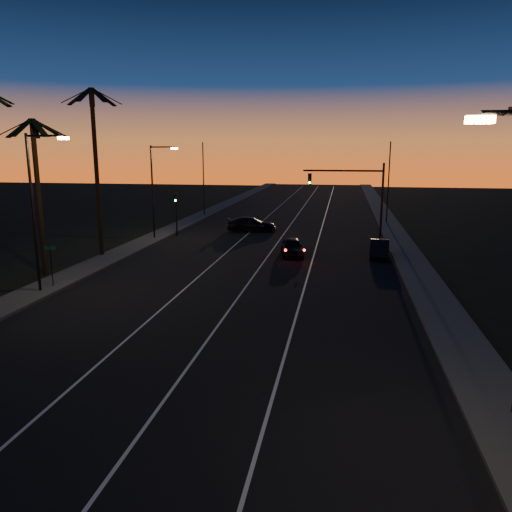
% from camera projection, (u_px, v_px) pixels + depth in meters
% --- Properties ---
extents(road, '(20.00, 170.00, 0.01)m').
position_uv_depth(road, '(257.00, 262.00, 36.67)').
color(road, black).
rests_on(road, ground).
extents(sidewalk_left, '(2.40, 170.00, 0.16)m').
position_uv_depth(sidewalk_left, '(114.00, 256.00, 38.53)').
color(sidewalk_left, '#3A3A37').
rests_on(sidewalk_left, ground).
extents(sidewalk_right, '(2.40, 170.00, 0.16)m').
position_uv_depth(sidewalk_right, '(415.00, 267.00, 34.78)').
color(sidewalk_right, '#3A3A37').
rests_on(sidewalk_right, ground).
extents(lane_stripe_left, '(0.12, 160.00, 0.01)m').
position_uv_depth(lane_stripe_left, '(217.00, 261.00, 37.17)').
color(lane_stripe_left, silver).
rests_on(lane_stripe_left, road).
extents(lane_stripe_mid, '(0.12, 160.00, 0.01)m').
position_uv_depth(lane_stripe_mid, '(263.00, 262.00, 36.59)').
color(lane_stripe_mid, silver).
rests_on(lane_stripe_mid, road).
extents(lane_stripe_right, '(0.12, 160.00, 0.01)m').
position_uv_depth(lane_stripe_right, '(311.00, 264.00, 36.00)').
color(lane_stripe_right, silver).
rests_on(lane_stripe_right, road).
extents(palm_mid, '(4.25, 4.16, 10.03)m').
position_uv_depth(palm_mid, '(37.00, 179.00, 31.80)').
color(palm_mid, black).
rests_on(palm_mid, ground).
extents(palm_far, '(4.25, 4.16, 12.53)m').
position_uv_depth(palm_far, '(96.00, 157.00, 37.13)').
color(palm_far, black).
rests_on(palm_far, ground).
extents(streetlight_left_near, '(2.55, 0.26, 9.00)m').
position_uv_depth(streetlight_left_near, '(37.00, 201.00, 27.72)').
color(streetlight_left_near, black).
rests_on(streetlight_left_near, ground).
extents(streetlight_left_far, '(2.55, 0.26, 8.50)m').
position_uv_depth(streetlight_left_far, '(156.00, 184.00, 45.12)').
color(streetlight_left_far, black).
rests_on(streetlight_left_far, ground).
extents(street_sign, '(0.70, 0.06, 2.60)m').
position_uv_depth(street_sign, '(51.00, 261.00, 29.47)').
color(street_sign, black).
rests_on(street_sign, ground).
extents(signal_mast, '(7.10, 0.41, 7.00)m').
position_uv_depth(signal_mast, '(355.00, 188.00, 44.11)').
color(signal_mast, black).
rests_on(signal_mast, ground).
extents(signal_post, '(0.28, 0.37, 4.20)m').
position_uv_depth(signal_post, '(176.00, 206.00, 47.28)').
color(signal_post, black).
rests_on(signal_post, ground).
extents(far_pole_left, '(0.14, 0.14, 9.00)m').
position_uv_depth(far_pole_left, '(203.00, 180.00, 61.67)').
color(far_pole_left, black).
rests_on(far_pole_left, ground).
extents(far_pole_right, '(0.14, 0.14, 9.00)m').
position_uv_depth(far_pole_right, '(388.00, 183.00, 55.09)').
color(far_pole_right, black).
rests_on(far_pole_right, ground).
extents(lead_car, '(2.40, 4.71, 1.37)m').
position_uv_depth(lead_car, '(292.00, 247.00, 38.86)').
color(lead_car, black).
rests_on(lead_car, road).
extents(right_car, '(1.70, 4.11, 1.32)m').
position_uv_depth(right_car, '(380.00, 249.00, 38.25)').
color(right_car, black).
rests_on(right_car, road).
extents(cross_car, '(5.33, 3.06, 1.45)m').
position_uv_depth(cross_car, '(251.00, 224.00, 50.39)').
color(cross_car, black).
rests_on(cross_car, road).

